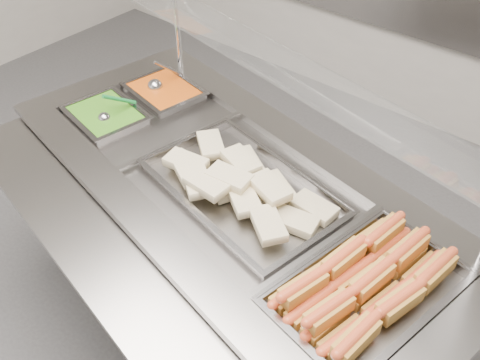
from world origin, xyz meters
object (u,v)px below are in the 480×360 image
Objects in this scene: pan_wraps at (242,192)px; ladle at (156,86)px; serving_spoon at (107,115)px; steam_counter at (232,261)px; pan_hotdogs at (366,296)px; sneeze_guard at (281,66)px.

ladle is (-0.70, 0.26, 0.03)m from pan_wraps.
pan_wraps is 4.14× the size of serving_spoon.
steam_counter is 11.17× the size of serving_spoon.
pan_wraps is (-0.55, 0.10, 0.01)m from pan_hotdogs.
ladle is at bearing 93.61° from serving_spoon.
serving_spoon is (-0.68, -0.03, 0.04)m from pan_wraps.
steam_counter is at bearing -21.20° from ladle.
pan_wraps is 3.97× the size of ladle.
ladle reaches higher than pan_hotdogs.
ladle is at bearing 158.80° from steam_counter.
serving_spoon reaches higher than pan_hotdogs.
steam_counter is at bearing 169.59° from pan_wraps.
serving_spoon is (-1.23, 0.08, 0.05)m from pan_hotdogs.
ladle is 1.04× the size of serving_spoon.
sneeze_guard is at bearing 94.94° from pan_wraps.
sneeze_guard is at bearing 79.60° from steam_counter.
pan_hotdogs reaches higher than steam_counter.
sneeze_guard is 0.77m from ladle.
pan_hotdogs is at bearing -3.51° from serving_spoon.
sneeze_guard is 8.98× the size of ladle.
serving_spoon is at bearing -159.48° from sneeze_guard.
steam_counter is 1.19× the size of sneeze_guard.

